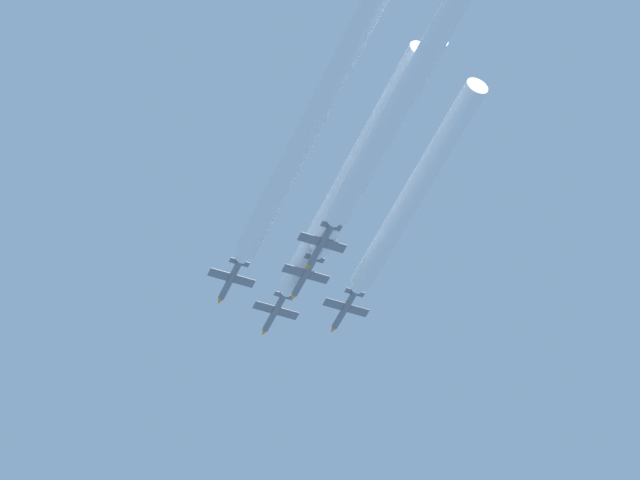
{
  "coord_description": "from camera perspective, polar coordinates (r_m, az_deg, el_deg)",
  "views": [
    {
      "loc": [
        -71.97,
        -193.39,
        2.8
      ],
      "look_at": [
        0.08,
        -14.32,
        204.72
      ],
      "focal_mm": 96.57,
      "sensor_mm": 36.0,
      "label": 1
    }
  ],
  "objects": [
    {
      "name": "smoke_trail_lead",
      "position": [
        273.64,
        0.96,
        2.04
      ],
      "size": [
        3.56,
        55.85,
        3.56
      ],
      "color": "white"
    },
    {
      "name": "smoke_trail_left_wingman",
      "position": [
        264.88,
        -0.47,
        3.53
      ],
      "size": [
        3.56,
        58.2,
        3.56
      ],
      "color": "white"
    },
    {
      "name": "smoke_trail_slot",
      "position": [
        265.56,
        1.78,
        2.89
      ],
      "size": [
        3.56,
        47.44,
        3.56
      ],
      "color": "white"
    },
    {
      "name": "jet_slot",
      "position": [
        283.79,
        -0.53,
        -1.22
      ],
      "size": [
        7.95,
        11.58,
        2.78
      ],
      "color": "slate"
    },
    {
      "name": "jet_lead",
      "position": [
        295.12,
        -1.52,
        -2.43
      ],
      "size": [
        7.95,
        11.58,
        2.78
      ],
      "color": "slate"
    },
    {
      "name": "jet_right_wingman",
      "position": [
        292.42,
        0.81,
        -2.33
      ],
      "size": [
        7.95,
        11.58,
        2.78
      ],
      "color": "slate"
    },
    {
      "name": "jet_left_wingman",
      "position": [
        286.91,
        -3.0,
        -1.35
      ],
      "size": [
        7.95,
        11.58,
        2.78
      ],
      "color": "slate"
    },
    {
      "name": "jet_high_trail",
      "position": [
        276.23,
        0.01,
        -0.18
      ],
      "size": [
        7.95,
        11.58,
        2.78
      ],
      "color": "slate"
    },
    {
      "name": "smoke_trail_high_trail",
      "position": [
        256.8,
        2.69,
        4.6
      ],
      "size": [
        3.56,
        53.39,
        3.56
      ],
      "color": "white"
    },
    {
      "name": "smoke_trail_right_wingman",
      "position": [
        274.13,
        3.12,
        1.55
      ],
      "size": [
        3.56,
        47.13,
        3.56
      ],
      "color": "white"
    }
  ]
}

